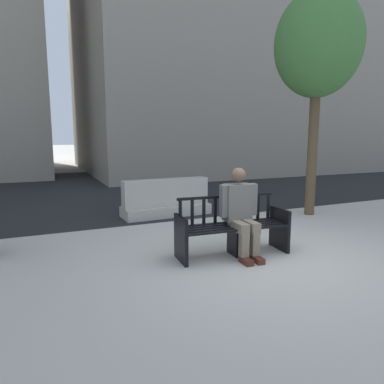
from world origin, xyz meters
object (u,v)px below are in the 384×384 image
(seated_person, at_px, (240,210))
(jersey_barrier_centre, at_px, (166,201))
(street_bench, at_px, (232,229))
(street_tree, at_px, (318,46))

(seated_person, bearing_deg, jersey_barrier_centre, 91.75)
(jersey_barrier_centre, bearing_deg, street_bench, -90.11)
(jersey_barrier_centre, bearing_deg, street_tree, -21.96)
(seated_person, height_order, street_tree, street_tree)
(street_bench, distance_m, seated_person, 0.32)
(seated_person, bearing_deg, street_tree, 30.39)
(seated_person, distance_m, street_tree, 4.61)
(seated_person, xyz_separation_m, street_tree, (2.99, 1.75, 3.04))
(seated_person, distance_m, jersey_barrier_centre, 3.02)
(street_tree, bearing_deg, seated_person, -149.61)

